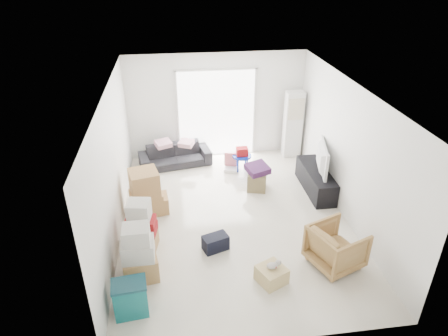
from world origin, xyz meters
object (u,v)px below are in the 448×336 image
kids_table (242,154)px  tv_console (316,180)px  armchair (337,245)px  sofa (175,152)px  wood_crate (272,275)px  storage_bins (131,298)px  ottoman (257,181)px  television (317,167)px  ac_tower (293,125)px

kids_table → tv_console: bearing=-38.6°
armchair → sofa: bearing=11.2°
kids_table → wood_crate: (-0.18, -3.87, -0.29)m
storage_bins → sofa: bearing=80.6°
storage_bins → ottoman: bearing=51.6°
kids_table → storage_bins: bearing=-119.7°
sofa → ottoman: size_ratio=4.27×
tv_console → wood_crate: 3.16m
tv_console → sofa: bearing=151.8°
armchair → television: bearing=-32.9°
sofa → storage_bins: size_ratio=3.05×
sofa → armchair: (2.64, -4.09, 0.06)m
storage_bins → ottoman: (2.59, 3.27, -0.09)m
sofa → tv_console: bearing=-38.8°
armchair → wood_crate: (-1.18, -0.27, -0.27)m
ac_tower → storage_bins: ac_tower is taller
sofa → television: bearing=-38.8°
wood_crate → storage_bins: bearing=-171.0°
tv_console → storage_bins: storage_bins is taller
sofa → wood_crate: sofa is taller
kids_table → armchair: bearing=-74.4°
ac_tower → armchair: size_ratio=2.12×
television → ottoman: size_ratio=2.58×
ottoman → wood_crate: ottoman is taller
storage_bins → armchair: bearing=10.3°
tv_console → storage_bins: 4.94m
sofa → kids_table: (1.63, -0.49, 0.08)m
tv_console → television: television is taller
television → wood_crate: 3.19m
storage_bins → kids_table: size_ratio=0.97×
television → ottoman: 1.38m
ac_tower → wood_crate: bearing=-109.7°
television → wood_crate: (-1.67, -2.68, -0.45)m
ac_tower → television: bearing=-88.4°
kids_table → wood_crate: kids_table is taller
ac_tower → sofa: ac_tower is taller
storage_bins → wood_crate: 2.27m
ac_tower → kids_table: ac_tower is taller
ac_tower → television: ac_tower is taller
ottoman → kids_table: (-0.18, 0.96, 0.22)m
television → kids_table: bearing=64.6°
armchair → wood_crate: armchair is taller
wood_crate → kids_table: bearing=87.3°
tv_console → television: bearing=0.0°
wood_crate → tv_console: bearing=58.2°
television → wood_crate: size_ratio=2.56×
armchair → storage_bins: 3.47m
storage_bins → wood_crate: (2.23, 0.35, -0.15)m
ac_tower → wood_crate: size_ratio=4.15×
television → armchair: bearing=-178.2°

